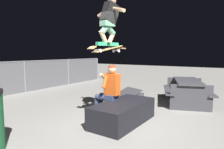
{
  "coord_description": "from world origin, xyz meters",
  "views": [
    {
      "loc": [
        -3.57,
        -2.14,
        1.58
      ],
      "look_at": [
        0.32,
        0.38,
        1.08
      ],
      "focal_mm": 32.08,
      "sensor_mm": 36.0,
      "label": 1
    }
  ],
  "objects": [
    {
      "name": "skateboard",
      "position": [
        0.27,
        0.48,
        1.67
      ],
      "size": [
        1.04,
        0.44,
        0.17
      ],
      "color": "#AD8451"
    },
    {
      "name": "ground_plane",
      "position": [
        0.0,
        0.0,
        0.0
      ],
      "size": [
        40.0,
        40.0,
        0.0
      ],
      "primitive_type": "plane",
      "color": "gray"
    },
    {
      "name": "skater_airborne",
      "position": [
        0.32,
        0.46,
        2.35
      ],
      "size": [
        0.64,
        0.88,
        1.12
      ],
      "color": "#2D9E66"
    },
    {
      "name": "ledge_box_main",
      "position": [
        0.25,
        0.04,
        0.24
      ],
      "size": [
        1.71,
        0.83,
        0.48
      ],
      "primitive_type": "cube",
      "rotation": [
        0.0,
        0.0,
        -0.02
      ],
      "color": "black",
      "rests_on": "ground"
    },
    {
      "name": "person_sitting_on_ledge",
      "position": [
        0.32,
        0.49,
        0.73
      ],
      "size": [
        0.59,
        0.75,
        1.31
      ],
      "color": "#2D3856",
      "rests_on": "ground"
    },
    {
      "name": "picnic_table_back",
      "position": [
        2.79,
        -0.77,
        0.5
      ],
      "size": [
        2.06,
        1.84,
        0.75
      ],
      "color": "#38383D",
      "rests_on": "ground"
    },
    {
      "name": "kicker_ramp",
      "position": [
        2.28,
        1.21,
        0.07
      ],
      "size": [
        1.34,
        1.16,
        0.43
      ],
      "color": "#38383D",
      "rests_on": "ground"
    }
  ]
}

